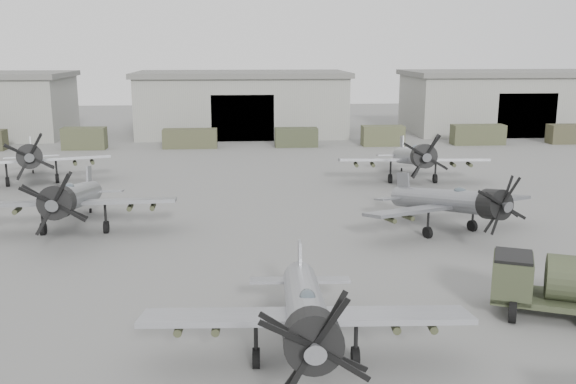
{
  "coord_description": "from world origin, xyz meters",
  "views": [
    {
      "loc": [
        -0.66,
        -28.01,
        11.98
      ],
      "look_at": [
        2.63,
        13.75,
        2.5
      ],
      "focal_mm": 40.0,
      "sensor_mm": 36.0,
      "label": 1
    }
  ],
  "objects_px": {
    "aircraft_near_1": "(306,312)",
    "aircraft_mid_2": "(453,202)",
    "aircraft_mid_1": "(72,198)",
    "aircraft_far_1": "(414,156)",
    "aircraft_far_0": "(31,157)"
  },
  "relations": [
    {
      "from": "aircraft_near_1",
      "to": "aircraft_mid_2",
      "type": "height_order",
      "value": "aircraft_near_1"
    },
    {
      "from": "aircraft_mid_1",
      "to": "aircraft_mid_2",
      "type": "xyz_separation_m",
      "value": [
        24.6,
        -2.04,
        -0.2
      ]
    },
    {
      "from": "aircraft_near_1",
      "to": "aircraft_far_1",
      "type": "xyz_separation_m",
      "value": [
        13.21,
        33.14,
        0.14
      ]
    },
    {
      "from": "aircraft_far_0",
      "to": "aircraft_far_1",
      "type": "distance_m",
      "value": 34.0
    },
    {
      "from": "aircraft_mid_1",
      "to": "aircraft_far_1",
      "type": "xyz_separation_m",
      "value": [
        26.44,
        14.13,
        0.02
      ]
    },
    {
      "from": "aircraft_far_1",
      "to": "aircraft_near_1",
      "type": "bearing_deg",
      "value": -107.52
    },
    {
      "from": "aircraft_mid_2",
      "to": "aircraft_far_0",
      "type": "height_order",
      "value": "aircraft_far_0"
    },
    {
      "from": "aircraft_near_1",
      "to": "aircraft_mid_2",
      "type": "bearing_deg",
      "value": 59.2
    },
    {
      "from": "aircraft_near_1",
      "to": "aircraft_mid_1",
      "type": "relative_size",
      "value": 0.95
    },
    {
      "from": "aircraft_far_0",
      "to": "aircraft_mid_2",
      "type": "bearing_deg",
      "value": -46.07
    },
    {
      "from": "aircraft_mid_2",
      "to": "aircraft_far_0",
      "type": "xyz_separation_m",
      "value": [
        -32.11,
        18.13,
        0.27
      ]
    },
    {
      "from": "aircraft_mid_1",
      "to": "aircraft_mid_2",
      "type": "relative_size",
      "value": 1.1
    },
    {
      "from": "aircraft_near_1",
      "to": "aircraft_mid_1",
      "type": "xyz_separation_m",
      "value": [
        -13.23,
        19.02,
        0.12
      ]
    },
    {
      "from": "aircraft_mid_1",
      "to": "aircraft_mid_2",
      "type": "bearing_deg",
      "value": -6.84
    },
    {
      "from": "aircraft_near_1",
      "to": "aircraft_far_0",
      "type": "relative_size",
      "value": 0.92
    }
  ]
}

